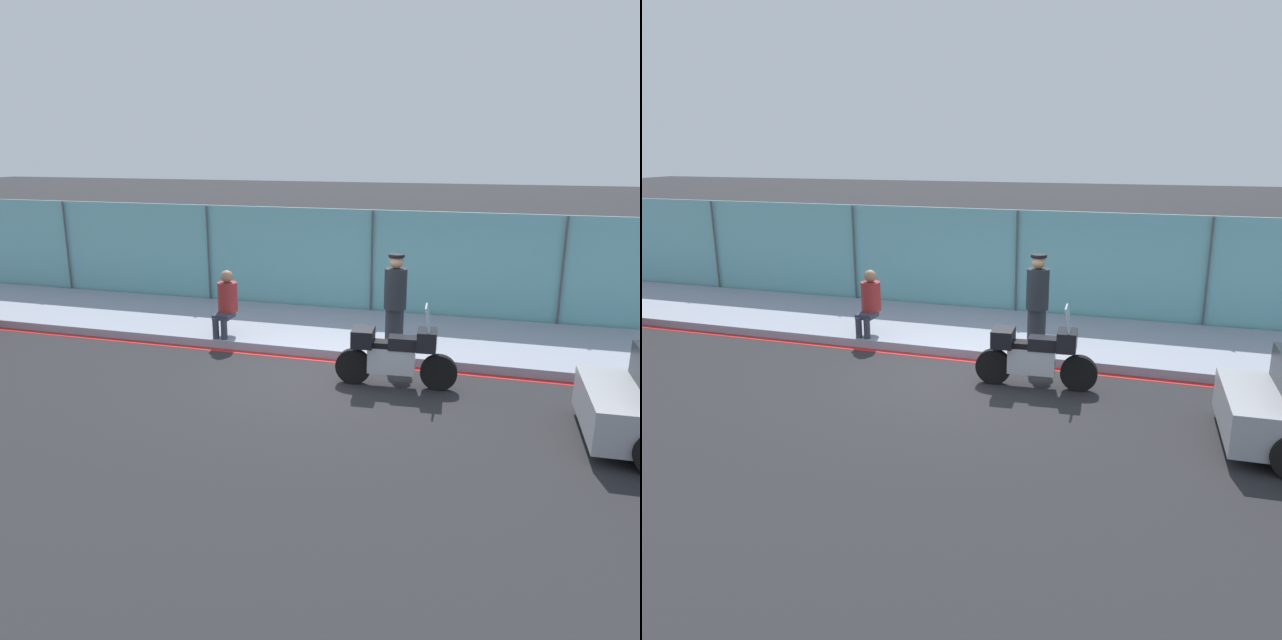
{
  "view_description": "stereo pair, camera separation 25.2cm",
  "coord_description": "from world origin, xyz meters",
  "views": [
    {
      "loc": [
        2.9,
        -10.06,
        4.01
      ],
      "look_at": [
        -0.37,
        1.13,
        0.74
      ],
      "focal_mm": 35.0,
      "sensor_mm": 36.0,
      "label": 1
    },
    {
      "loc": [
        3.14,
        -9.99,
        4.01
      ],
      "look_at": [
        -0.37,
        1.13,
        0.74
      ],
      "focal_mm": 35.0,
      "sensor_mm": 36.0,
      "label": 2
    }
  ],
  "objects": [
    {
      "name": "ground_plane",
      "position": [
        0.0,
        0.0,
        0.0
      ],
      "size": [
        120.0,
        120.0,
        0.0
      ],
      "primitive_type": "plane",
      "color": "#262628"
    },
    {
      "name": "motorcycle",
      "position": [
        1.3,
        -0.06,
        0.59
      ],
      "size": [
        2.08,
        0.59,
        1.46
      ],
      "rotation": [
        0.0,
        0.0,
        0.07
      ],
      "color": "black",
      "rests_on": "ground_plane"
    },
    {
      "name": "curb_paint_stripe",
      "position": [
        0.0,
        0.91,
        0.0
      ],
      "size": [
        31.47,
        0.18,
        0.01
      ],
      "color": "red",
      "rests_on": "ground_plane"
    },
    {
      "name": "person_seated_on_curb",
      "position": [
        -2.5,
        1.48,
        0.92
      ],
      "size": [
        0.41,
        0.7,
        1.35
      ],
      "color": "#2D3342",
      "rests_on": "sidewalk"
    },
    {
      "name": "sidewalk",
      "position": [
        0.0,
        2.62,
        0.09
      ],
      "size": [
        31.47,
        3.25,
        0.17
      ],
      "color": "#8E93A3",
      "rests_on": "ground_plane"
    },
    {
      "name": "storefront_fence",
      "position": [
        -0.0,
        4.33,
        1.28
      ],
      "size": [
        29.9,
        0.17,
        2.57
      ],
      "color": "#6BB2B7",
      "rests_on": "ground_plane"
    },
    {
      "name": "officer_standing",
      "position": [
        1.02,
        1.55,
        1.12
      ],
      "size": [
        0.43,
        0.43,
        1.86
      ],
      "color": "#1E2328",
      "rests_on": "sidewalk"
    }
  ]
}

